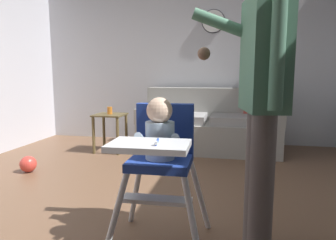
% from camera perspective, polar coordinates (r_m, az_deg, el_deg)
% --- Properties ---
extents(ground, '(6.13, 6.90, 0.10)m').
position_cam_1_polar(ground, '(2.55, -7.27, -17.32)').
color(ground, brown).
extents(wall_far, '(5.33, 0.06, 2.69)m').
position_cam_1_polar(wall_far, '(4.92, 2.87, 11.78)').
color(wall_far, silver).
rests_on(wall_far, ground).
extents(couch, '(1.91, 0.86, 0.86)m').
position_cam_1_polar(couch, '(4.40, 7.68, -1.15)').
color(couch, gray).
rests_on(couch, ground).
extents(high_chair, '(0.63, 0.74, 0.93)m').
position_cam_1_polar(high_chair, '(1.83, -1.39, -4.93)').
color(high_chair, white).
rests_on(high_chair, ground).
extents(adult_standing, '(0.57, 0.50, 1.67)m').
position_cam_1_polar(adult_standing, '(1.84, 16.96, 4.64)').
color(adult_standing, '#625956').
rests_on(adult_standing, ground).
extents(toy_ball, '(0.18, 0.18, 0.18)m').
position_cam_1_polar(toy_ball, '(3.72, -24.44, -7.43)').
color(toy_ball, '#D13D33').
rests_on(toy_ball, ground).
extents(side_table, '(0.40, 0.40, 0.52)m').
position_cam_1_polar(side_table, '(4.31, -10.65, -0.76)').
color(side_table, brown).
rests_on(side_table, ground).
extents(sippy_cup, '(0.07, 0.07, 0.10)m').
position_cam_1_polar(sippy_cup, '(4.28, -10.72, 1.75)').
color(sippy_cup, orange).
rests_on(sippy_cup, side_table).
extents(wall_clock, '(0.35, 0.04, 0.35)m').
position_cam_1_polar(wall_clock, '(4.88, 8.37, 17.62)').
color(wall_clock, white).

